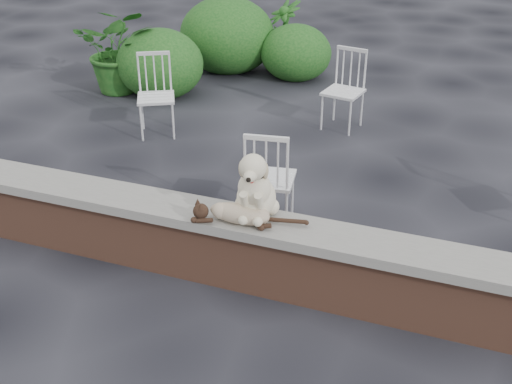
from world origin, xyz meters
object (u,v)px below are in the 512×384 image
(cat, at_px, (239,213))
(potted_plant_a, at_px, (119,49))
(chair_b, at_px, (343,91))
(chair_c, at_px, (270,177))
(chair_a, at_px, (156,96))
(dog, at_px, (256,182))
(potted_plant_b, at_px, (284,35))

(cat, xyz_separation_m, potted_plant_a, (-3.19, 3.63, -0.08))
(chair_b, distance_m, potted_plant_a, 3.18)
(chair_c, height_order, chair_b, same)
(chair_a, xyz_separation_m, potted_plant_a, (-1.18, 1.18, 0.12))
(dog, distance_m, potted_plant_a, 4.78)
(chair_c, bearing_deg, potted_plant_a, -49.73)
(cat, bearing_deg, chair_a, 120.61)
(chair_a, height_order, potted_plant_a, potted_plant_a)
(potted_plant_a, bearing_deg, chair_a, -44.80)
(chair_b, bearing_deg, potted_plant_b, 134.88)
(cat, height_order, chair_c, chair_c)
(potted_plant_a, bearing_deg, chair_b, -4.23)
(dog, xyz_separation_m, potted_plant_b, (-1.48, 5.22, -0.35))
(potted_plant_a, bearing_deg, potted_plant_b, 44.27)
(chair_a, height_order, chair_c, same)
(dog, height_order, potted_plant_a, potted_plant_a)
(cat, relative_size, chair_c, 1.07)
(chair_a, relative_size, chair_c, 1.00)
(dog, bearing_deg, chair_c, 93.64)
(chair_b, xyz_separation_m, potted_plant_a, (-3.17, 0.23, 0.12))
(dog, relative_size, chair_c, 0.60)
(potted_plant_b, bearing_deg, potted_plant_a, -135.73)
(cat, relative_size, potted_plant_b, 0.98)
(chair_a, relative_size, chair_b, 1.00)
(chair_a, xyz_separation_m, chair_c, (1.91, -1.47, 0.00))
(chair_c, bearing_deg, dog, 93.22)
(chair_c, relative_size, chair_b, 1.00)
(dog, relative_size, cat, 0.56)
(chair_b, relative_size, potted_plant_b, 0.91)
(chair_a, bearing_deg, dog, -75.60)
(cat, xyz_separation_m, chair_b, (-0.03, 3.39, -0.20))
(chair_b, height_order, potted_plant_a, potted_plant_a)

